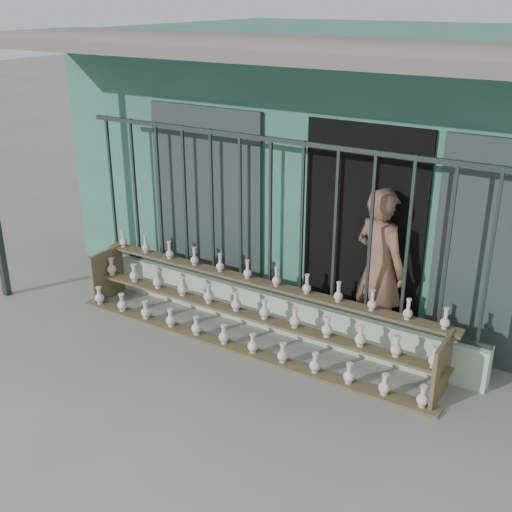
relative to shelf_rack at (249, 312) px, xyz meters
The scene contains 6 objects.
ground 0.96m from the shelf_rack, 89.04° to the right, with size 60.00×60.00×0.00m, color slate.
workshop_building 3.57m from the shelf_rack, 89.67° to the left, with size 7.40×6.60×3.21m.
parapet_wall 0.44m from the shelf_rack, 87.96° to the left, with size 5.00×0.20×0.45m, color #A9C5A9.
security_fence 1.07m from the shelf_rack, 87.96° to the left, with size 5.00×0.04×1.80m.
shelf_rack is the anchor object (origin of this frame).
elderly_woman 1.50m from the shelf_rack, 30.62° to the left, with size 0.66×0.43×1.80m, color brown.
Camera 1 is at (3.37, -4.47, 3.64)m, focal length 45.00 mm.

